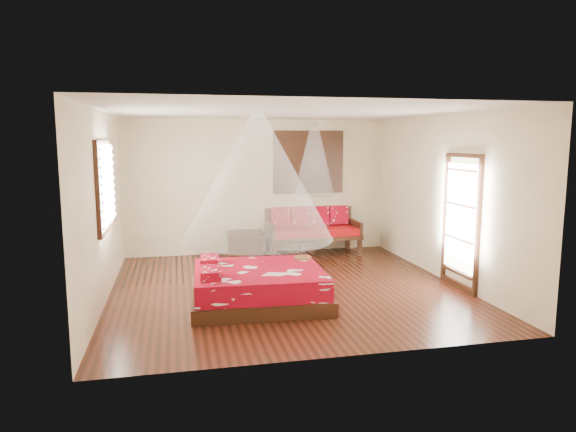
{
  "coord_description": "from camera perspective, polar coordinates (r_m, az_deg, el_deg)",
  "views": [
    {
      "loc": [
        -1.69,
        -7.87,
        2.37
      ],
      "look_at": [
        0.07,
        0.15,
        1.15
      ],
      "focal_mm": 32.0,
      "sensor_mm": 36.0,
      "label": 1
    }
  ],
  "objects": [
    {
      "name": "shutter_panel",
      "position": [
        10.95,
        2.28,
        5.98
      ],
      "size": [
        1.52,
        0.06,
        1.32
      ],
      "color": "black",
      "rests_on": "wall_back"
    },
    {
      "name": "wine_tray",
      "position": [
        8.18,
        1.63,
        -4.32
      ],
      "size": [
        0.28,
        0.28,
        0.23
      ],
      "rotation": [
        0.0,
        0.0,
        0.31
      ],
      "color": "brown",
      "rests_on": "bed"
    },
    {
      "name": "window_left",
      "position": [
        8.16,
        -19.53,
        3.26
      ],
      "size": [
        0.1,
        1.74,
        1.34
      ],
      "color": "black",
      "rests_on": "wall_left"
    },
    {
      "name": "bed",
      "position": [
        7.61,
        -3.39,
        -7.73
      ],
      "size": [
        2.02,
        1.85,
        0.63
      ],
      "rotation": [
        0.0,
        0.0,
        -0.05
      ],
      "color": "black",
      "rests_on": "floor"
    },
    {
      "name": "mosquito_net_main",
      "position": [
        7.33,
        -3.37,
        4.38
      ],
      "size": [
        2.17,
        2.17,
        1.8
      ],
      "primitive_type": "cone",
      "color": "white",
      "rests_on": "ceiling"
    },
    {
      "name": "daybed",
      "position": [
        10.78,
        2.68,
        -1.43
      ],
      "size": [
        1.91,
        0.85,
        0.97
      ],
      "color": "black",
      "rests_on": "floor"
    },
    {
      "name": "room",
      "position": [
        8.1,
        -0.24,
        1.58
      ],
      "size": [
        5.54,
        5.54,
        2.84
      ],
      "color": "black",
      "rests_on": "ground"
    },
    {
      "name": "glazed_door",
      "position": [
        8.6,
        18.64,
        -0.69
      ],
      "size": [
        0.08,
        1.02,
        2.16
      ],
      "color": "black",
      "rests_on": "floor"
    },
    {
      "name": "mosquito_net_daybed",
      "position": [
        10.49,
        2.93,
        6.42
      ],
      "size": [
        0.84,
        0.84,
        1.5
      ],
      "primitive_type": "cone",
      "color": "white",
      "rests_on": "ceiling"
    },
    {
      "name": "storage_chest",
      "position": [
        10.62,
        -4.78,
        -3.06
      ],
      "size": [
        0.77,
        0.58,
        0.51
      ],
      "rotation": [
        0.0,
        0.0,
        -0.06
      ],
      "color": "black",
      "rests_on": "floor"
    }
  ]
}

